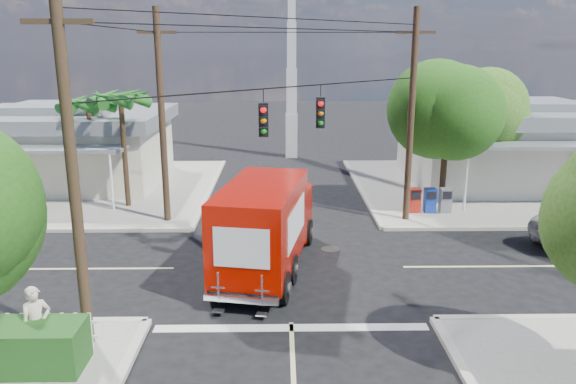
{
  "coord_description": "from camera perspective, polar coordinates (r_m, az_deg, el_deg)",
  "views": [
    {
      "loc": [
        -0.3,
        -18.2,
        7.49
      ],
      "look_at": [
        0.0,
        2.0,
        2.2
      ],
      "focal_mm": 35.0,
      "sensor_mm": 36.0,
      "label": 1
    }
  ],
  "objects": [
    {
      "name": "tree_ne_front",
      "position": [
        26.2,
        15.98,
        8.15
      ],
      "size": [
        4.21,
        4.14,
        6.66
      ],
      "color": "#422D1C",
      "rests_on": "sidewalk_ne"
    },
    {
      "name": "palm_nw_front",
      "position": [
        26.8,
        -16.63,
        8.83
      ],
      "size": [
        3.01,
        3.08,
        5.59
      ],
      "color": "#422D1C",
      "rests_on": "sidewalk_nw"
    },
    {
      "name": "ground",
      "position": [
        19.68,
        0.09,
        -7.69
      ],
      "size": [
        120.0,
        120.0,
        0.0
      ],
      "primitive_type": "plane",
      "color": "black",
      "rests_on": "ground"
    },
    {
      "name": "palm_nw_back",
      "position": [
        28.85,
        -19.65,
        8.23
      ],
      "size": [
        3.01,
        3.08,
        5.19
      ],
      "color": "#422D1C",
      "rests_on": "sidewalk_nw"
    },
    {
      "name": "sidewalk_ne",
      "position": [
        32.02,
        19.61,
        0.41
      ],
      "size": [
        14.12,
        14.12,
        0.14
      ],
      "color": "gray",
      "rests_on": "ground"
    },
    {
      "name": "radio_tower",
      "position": [
        38.25,
        0.36,
        11.9
      ],
      "size": [
        0.8,
        0.8,
        17.0
      ],
      "color": "silver",
      "rests_on": "ground"
    },
    {
      "name": "building_nw",
      "position": [
        33.24,
        -21.52,
        4.53
      ],
      "size": [
        10.8,
        10.2,
        4.3
      ],
      "color": "beige",
      "rests_on": "sidewalk_nw"
    },
    {
      "name": "sidewalk_nw",
      "position": [
        31.82,
        -20.24,
        0.26
      ],
      "size": [
        14.12,
        14.12,
        0.14
      ],
      "color": "gray",
      "rests_on": "ground"
    },
    {
      "name": "pedestrian",
      "position": [
        14.93,
        -24.16,
        -12.13
      ],
      "size": [
        0.82,
        0.78,
        1.88
      ],
      "primitive_type": "imported",
      "rotation": [
        0.0,
        0.0,
        0.68
      ],
      "color": "beige",
      "rests_on": "sidewalk_sw"
    },
    {
      "name": "delivery_truck",
      "position": [
        18.99,
        -2.24,
        -3.37
      ],
      "size": [
        3.5,
        7.59,
        3.17
      ],
      "color": "black",
      "rests_on": "ground"
    },
    {
      "name": "utility_poles",
      "position": [
        20.04,
        -4.55,
        6.55
      ],
      "size": [
        12.0,
        10.68,
        9.0
      ],
      "color": "#473321",
      "rests_on": "ground"
    },
    {
      "name": "building_ne",
      "position": [
        33.17,
        21.94,
        4.64
      ],
      "size": [
        11.8,
        10.2,
        4.5
      ],
      "color": "beige",
      "rests_on": "sidewalk_ne"
    },
    {
      "name": "road_markings",
      "position": [
        18.32,
        0.16,
        -9.43
      ],
      "size": [
        32.0,
        32.0,
        0.01
      ],
      "color": "beige",
      "rests_on": "ground"
    },
    {
      "name": "vending_boxes",
      "position": [
        26.22,
        14.21,
        -0.82
      ],
      "size": [
        1.9,
        0.5,
        1.1
      ],
      "color": "red",
      "rests_on": "sidewalk_ne"
    },
    {
      "name": "tree_ne_back",
      "position": [
        29.16,
        19.61,
        7.33
      ],
      "size": [
        3.77,
        3.66,
        5.82
      ],
      "color": "#422D1C",
      "rests_on": "sidewalk_ne"
    }
  ]
}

